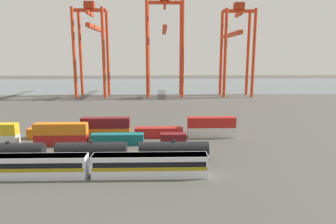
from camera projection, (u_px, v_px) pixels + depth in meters
name	position (u px, v px, depth m)	size (l,w,h in m)	color
ground_plane	(155.00, 112.00, 110.03)	(420.00, 420.00, 0.00)	#4C4944
harbour_water	(158.00, 85.00, 214.15)	(400.00, 110.00, 0.01)	slate
passenger_train	(90.00, 165.00, 50.89)	(40.26, 3.14, 3.90)	silver
freight_tank_row	(92.00, 152.00, 58.55)	(45.98, 2.74, 4.20)	#232326
shipping_container_0	(5.00, 140.00, 69.06)	(6.04, 2.44, 2.60)	silver
shipping_container_1	(4.00, 129.00, 68.58)	(6.04, 2.44, 2.60)	gold
shipping_container_2	(62.00, 140.00, 69.40)	(12.10, 2.44, 2.60)	#AD211C
shipping_container_3	(61.00, 129.00, 68.92)	(12.10, 2.44, 2.60)	orange
shipping_container_4	(118.00, 139.00, 69.74)	(12.10, 2.44, 2.60)	#146066
shipping_container_5	(173.00, 139.00, 70.08)	(6.04, 2.44, 2.60)	maroon
shipping_container_6	(53.00, 133.00, 75.11)	(12.10, 2.44, 2.60)	orange
shipping_container_7	(106.00, 133.00, 75.45)	(12.10, 2.44, 2.60)	orange
shipping_container_8	(106.00, 123.00, 74.97)	(12.10, 2.44, 2.60)	maroon
shipping_container_9	(159.00, 132.00, 75.80)	(12.10, 2.44, 2.60)	#AD211C
shipping_container_10	(211.00, 132.00, 76.15)	(12.10, 2.44, 2.60)	silver
shipping_container_11	(211.00, 122.00, 75.66)	(12.10, 2.44, 2.60)	#AD211C
gantry_crane_west	(92.00, 39.00, 151.58)	(15.73, 40.71, 46.38)	red
gantry_crane_central	(165.00, 37.00, 151.99)	(18.75, 39.71, 50.08)	red
gantry_crane_east	(236.00, 41.00, 153.86)	(15.71, 41.25, 46.22)	red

